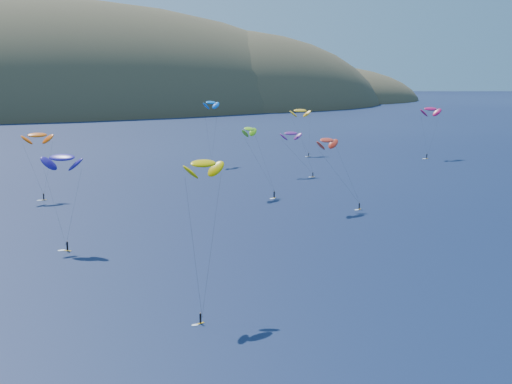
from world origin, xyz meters
The scene contains 10 objects.
island centered at (39.40, 562.36, -10.74)m, with size 730.00×300.00×210.00m.
kitesurfer_1 centered at (-46.25, 143.90, 18.03)m, with size 8.61×6.85×20.44m.
kitesurfer_2 centered at (-37.79, 38.01, 22.63)m, with size 8.88×11.70×24.74m.
kitesurfer_3 centered at (10.86, 123.86, 19.10)m, with size 7.91×14.43×21.24m.
kitesurfer_4 centered at (25.81, 189.44, 23.31)m, with size 8.99×8.78×25.66m.
kitesurfer_6 centered at (39.23, 150.15, 14.37)m, with size 8.95×10.31×16.53m.
kitesurfer_8 centered at (113.87, 167.47, 19.74)m, with size 10.29×6.93×22.54m.
kitesurfer_9 centered at (20.55, 96.11, 18.02)m, with size 11.29×10.13×20.25m.
kitesurfer_10 centered at (-50.44, 86.25, 18.63)m, with size 9.56×11.17×21.18m.
kitesurfer_11 centered at (70.89, 199.77, 18.40)m, with size 9.47×12.85×20.90m.
Camera 1 is at (-78.53, -64.60, 38.01)m, focal length 50.00 mm.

